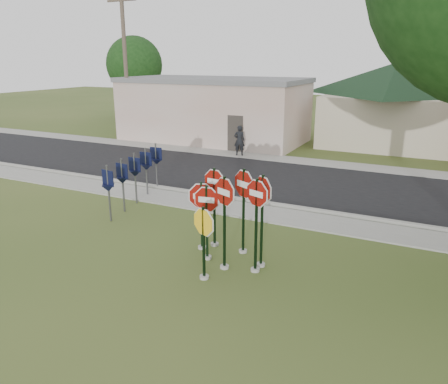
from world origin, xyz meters
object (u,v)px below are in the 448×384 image
at_px(pedestrian, 239,140).
at_px(utility_pole_near, 126,66).
at_px(stop_sign_center, 224,210).
at_px(stop_sign_yellow, 204,236).
at_px(stop_sign_left, 207,214).

bearing_deg(pedestrian, utility_pole_near, -25.26).
xyz_separation_m(stop_sign_center, utility_pole_near, (-14.12, 14.17, 3.31)).
bearing_deg(stop_sign_yellow, stop_sign_left, 114.30).
distance_m(stop_sign_yellow, pedestrian, 14.74).
xyz_separation_m(utility_pole_near, pedestrian, (8.70, -1.13, -4.05)).
distance_m(stop_sign_center, stop_sign_left, 0.82).
distance_m(stop_sign_yellow, utility_pole_near, 20.74).
relative_size(stop_sign_yellow, pedestrian, 1.19).
xyz_separation_m(stop_sign_yellow, utility_pole_near, (-13.91, 14.91, 3.77)).
relative_size(stop_sign_left, pedestrian, 1.31).
bearing_deg(stop_sign_left, utility_pole_near, 134.11).
bearing_deg(stop_sign_yellow, utility_pole_near, 133.00).
relative_size(utility_pole_near, pedestrian, 5.52).
relative_size(stop_sign_center, utility_pole_near, 0.28).
bearing_deg(stop_sign_center, stop_sign_left, 155.74).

